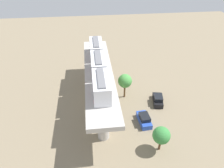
{
  "coord_description": "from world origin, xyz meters",
  "views": [
    {
      "loc": [
        1.49,
        34.49,
        27.8
      ],
      "look_at": [
        -2.5,
        0.07,
        4.32
      ],
      "focal_mm": 34.53,
      "sensor_mm": 36.0,
      "label": 1
    }
  ],
  "objects": [
    {
      "name": "parked_car_black",
      "position": [
        -11.68,
        1.49,
        0.74
      ],
      "size": [
        2.52,
        4.45,
        1.76
      ],
      "rotation": [
        0.0,
        0.0,
        -0.18
      ],
      "color": "black",
      "rests_on": "ground"
    },
    {
      "name": "ground_plane",
      "position": [
        0.0,
        0.0,
        0.0
      ],
      "size": [
        120.0,
        120.0,
        0.0
      ],
      "primitive_type": "plane",
      "color": "#84755B"
    },
    {
      "name": "train",
      "position": [
        0.0,
        0.07,
        8.72
      ],
      "size": [
        2.64,
        20.5,
        3.24
      ],
      "color": "silver",
      "rests_on": "viaduct"
    },
    {
      "name": "parked_car_blue",
      "position": [
        -7.57,
        6.79,
        0.74
      ],
      "size": [
        2.1,
        4.32,
        1.76
      ],
      "rotation": [
        0.0,
        0.0,
        0.07
      ],
      "color": "#284CB7",
      "rests_on": "ground"
    },
    {
      "name": "tree_near_viaduct",
      "position": [
        -8.54,
        12.93,
        3.08
      ],
      "size": [
        2.73,
        2.73,
        4.48
      ],
      "color": "brown",
      "rests_on": "ground"
    },
    {
      "name": "tree_mid_lot",
      "position": [
        -5.29,
        -1.24,
        3.92
      ],
      "size": [
        2.85,
        2.85,
        5.38
      ],
      "color": "brown",
      "rests_on": "ground"
    },
    {
      "name": "viaduct",
      "position": [
        0.0,
        0.0,
        5.48
      ],
      "size": [
        5.2,
        28.85,
        7.19
      ],
      "color": "#B7B2AA",
      "rests_on": "ground"
    }
  ]
}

